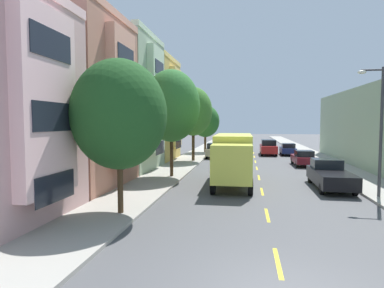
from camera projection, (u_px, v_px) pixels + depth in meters
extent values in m
plane|color=#4C4C4F|center=(255.00, 159.00, 37.16)|extent=(160.00, 160.00, 0.00)
cube|color=#A39E93|center=(190.00, 159.00, 36.35)|extent=(3.20, 120.00, 0.14)
cube|color=#A39E93|center=(324.00, 161.00, 34.02)|extent=(3.20, 120.00, 0.14)
cube|color=yellow|center=(278.00, 262.00, 9.60)|extent=(0.14, 2.20, 0.01)
cube|color=yellow|center=(267.00, 215.00, 14.52)|extent=(0.14, 2.20, 0.01)
cube|color=yellow|center=(262.00, 191.00, 19.44)|extent=(0.14, 2.20, 0.01)
cube|color=yellow|center=(259.00, 178.00, 24.37)|extent=(0.14, 2.20, 0.01)
cube|color=yellow|center=(257.00, 168.00, 29.29)|extent=(0.14, 2.20, 0.01)
cube|color=yellow|center=(255.00, 162.00, 34.21)|extent=(0.14, 2.20, 0.01)
cube|color=yellow|center=(254.00, 157.00, 39.13)|extent=(0.14, 2.20, 0.01)
cube|color=yellow|center=(253.00, 153.00, 44.05)|extent=(0.14, 2.20, 0.01)
cube|color=yellow|center=(253.00, 150.00, 48.97)|extent=(0.14, 2.20, 0.01)
cube|color=yellow|center=(252.00, 147.00, 53.89)|extent=(0.14, 2.20, 0.01)
cube|color=#FECACA|center=(46.00, 102.00, 12.34)|extent=(0.55, 3.36, 7.03)
cube|color=#1E232D|center=(56.00, 188.00, 12.51)|extent=(0.04, 2.55, 1.10)
cube|color=#1E232D|center=(54.00, 117.00, 12.33)|extent=(0.04, 2.55, 1.10)
cube|color=#1E232D|center=(52.00, 44.00, 12.15)|extent=(0.04, 2.55, 1.10)
cube|color=#B27560|center=(23.00, 106.00, 20.95)|extent=(12.81, 7.46, 10.38)
cube|color=#E19B83|center=(113.00, 14.00, 19.58)|extent=(0.60, 7.46, 0.44)
cube|color=#E19B83|center=(122.00, 98.00, 19.83)|extent=(0.55, 3.36, 8.10)
cube|color=#1E232D|center=(128.00, 159.00, 20.03)|extent=(0.04, 2.55, 1.10)
cube|color=#1E232D|center=(127.00, 108.00, 19.82)|extent=(0.04, 2.55, 1.10)
cube|color=#1E232D|center=(126.00, 56.00, 19.61)|extent=(0.04, 2.55, 1.10)
cube|color=#99AD8E|center=(81.00, 106.00, 28.49)|extent=(13.11, 7.46, 11.06)
cube|color=beige|center=(150.00, 36.00, 27.07)|extent=(0.60, 7.46, 0.44)
cube|color=beige|center=(156.00, 100.00, 27.34)|extent=(0.55, 3.36, 8.62)
cube|color=#1E232D|center=(160.00, 148.00, 27.55)|extent=(0.04, 2.55, 1.10)
cube|color=#1E232D|center=(160.00, 108.00, 27.33)|extent=(0.04, 2.55, 1.10)
cube|color=#1E232D|center=(160.00, 68.00, 27.11)|extent=(0.04, 2.55, 1.10)
cube|color=tan|center=(126.00, 112.00, 35.84)|extent=(10.63, 7.46, 10.53)
cube|color=#F9D572|center=(171.00, 60.00, 34.64)|extent=(0.60, 7.46, 0.44)
cube|color=#F9D572|center=(176.00, 108.00, 34.89)|extent=(0.55, 3.36, 8.21)
cube|color=#1E232D|center=(179.00, 143.00, 35.10)|extent=(0.04, 2.55, 1.10)
cube|color=#1E232D|center=(179.00, 114.00, 34.89)|extent=(0.04, 2.55, 1.10)
cube|color=#1E232D|center=(179.00, 84.00, 34.68)|extent=(0.04, 2.55, 1.10)
cylinder|color=#47331E|center=(120.00, 184.00, 14.35)|extent=(0.25, 0.25, 2.53)
ellipsoid|color=#1E4C1E|center=(119.00, 114.00, 14.15)|extent=(4.14, 4.14, 4.78)
cylinder|color=#47331E|center=(172.00, 154.00, 24.15)|extent=(0.24, 0.24, 3.20)
ellipsoid|color=#2D6B2D|center=(171.00, 106.00, 23.91)|extent=(4.19, 4.19, 5.28)
cylinder|color=#47331E|center=(193.00, 145.00, 33.97)|extent=(0.30, 0.30, 3.22)
ellipsoid|color=#387028|center=(193.00, 111.00, 33.74)|extent=(3.93, 3.93, 5.03)
cylinder|color=#47331E|center=(205.00, 143.00, 43.81)|extent=(0.30, 0.30, 2.54)
ellipsoid|color=#235B23|center=(205.00, 121.00, 43.62)|extent=(3.79, 3.79, 4.26)
cylinder|color=#38383D|center=(381.00, 132.00, 17.32)|extent=(0.16, 0.16, 6.88)
cylinder|color=#38383D|center=(372.00, 70.00, 17.20)|extent=(1.10, 0.10, 0.10)
ellipsoid|color=silver|center=(362.00, 72.00, 17.28)|extent=(0.44, 0.28, 0.20)
cube|color=#D8D84C|center=(234.00, 154.00, 22.57)|extent=(2.48, 5.98, 2.61)
cube|color=#D8D84C|center=(232.00, 164.00, 18.51)|extent=(2.33, 1.93, 2.20)
cube|color=black|center=(231.00, 157.00, 17.59)|extent=(2.02, 0.11, 0.97)
cube|color=black|center=(234.00, 170.00, 25.52)|extent=(2.40, 0.19, 0.24)
cylinder|color=black|center=(213.00, 186.00, 18.71)|extent=(0.29, 0.96, 0.96)
cylinder|color=black|center=(250.00, 187.00, 18.39)|extent=(0.29, 0.96, 0.96)
cylinder|color=black|center=(220.00, 171.00, 24.57)|extent=(0.29, 0.96, 0.96)
cylinder|color=black|center=(248.00, 171.00, 24.25)|extent=(0.29, 0.96, 0.96)
cylinder|color=black|center=(219.00, 173.00, 23.49)|extent=(0.29, 0.96, 0.96)
cylinder|color=black|center=(249.00, 174.00, 23.17)|extent=(0.29, 0.96, 0.96)
cube|color=black|center=(331.00, 177.00, 20.23)|extent=(2.04, 5.31, 0.80)
cube|color=black|center=(327.00, 164.00, 21.33)|extent=(1.77, 1.60, 0.60)
cylinder|color=black|center=(338.00, 179.00, 21.88)|extent=(0.22, 0.66, 0.66)
cylinder|color=black|center=(310.00, 178.00, 22.18)|extent=(0.22, 0.66, 0.66)
cylinder|color=black|center=(355.00, 190.00, 18.33)|extent=(0.22, 0.66, 0.66)
cylinder|color=black|center=(322.00, 189.00, 18.64)|extent=(0.22, 0.66, 0.66)
cube|color=orange|center=(224.00, 145.00, 50.78)|extent=(1.78, 4.02, 0.62)
cube|color=black|center=(225.00, 141.00, 51.22)|extent=(1.55, 1.70, 0.55)
cylinder|color=black|center=(219.00, 147.00, 49.58)|extent=(0.23, 0.66, 0.66)
cylinder|color=black|center=(229.00, 147.00, 49.35)|extent=(0.23, 0.66, 0.66)
cylinder|color=black|center=(220.00, 146.00, 52.26)|extent=(0.23, 0.66, 0.66)
cylinder|color=black|center=(230.00, 146.00, 52.03)|extent=(0.23, 0.66, 0.66)
cube|color=maroon|center=(303.00, 159.00, 30.91)|extent=(1.81, 4.03, 0.62)
cube|color=black|center=(304.00, 153.00, 30.40)|extent=(1.56, 1.71, 0.55)
cylinder|color=black|center=(308.00, 161.00, 32.16)|extent=(0.23, 0.66, 0.66)
cylinder|color=black|center=(292.00, 161.00, 32.38)|extent=(0.23, 0.66, 0.66)
cylinder|color=black|center=(315.00, 164.00, 29.48)|extent=(0.23, 0.66, 0.66)
cylinder|color=black|center=(297.00, 164.00, 29.70)|extent=(0.23, 0.66, 0.66)
cube|color=tan|center=(216.00, 151.00, 38.52)|extent=(2.01, 5.30, 0.80)
cube|color=black|center=(215.00, 146.00, 37.33)|extent=(1.76, 1.59, 0.60)
cylinder|color=black|center=(207.00, 156.00, 36.92)|extent=(0.22, 0.66, 0.66)
cylinder|color=black|center=(223.00, 156.00, 36.63)|extent=(0.22, 0.66, 0.66)
cylinder|color=black|center=(210.00, 153.00, 40.47)|extent=(0.22, 0.66, 0.66)
cylinder|color=black|center=(225.00, 153.00, 40.18)|extent=(0.22, 0.66, 0.66)
cube|color=navy|center=(288.00, 150.00, 41.05)|extent=(1.81, 4.03, 0.62)
cube|color=black|center=(288.00, 146.00, 40.54)|extent=(1.56, 1.70, 0.55)
cylinder|color=black|center=(293.00, 152.00, 42.26)|extent=(0.23, 0.66, 0.66)
cylinder|color=black|center=(281.00, 151.00, 42.54)|extent=(0.23, 0.66, 0.66)
cylinder|color=black|center=(295.00, 154.00, 39.59)|extent=(0.23, 0.66, 0.66)
cylinder|color=black|center=(282.00, 153.00, 39.87)|extent=(0.23, 0.66, 0.66)
cube|color=#AD1E1E|center=(268.00, 149.00, 41.30)|extent=(1.95, 4.80, 0.90)
cube|color=black|center=(268.00, 142.00, 41.25)|extent=(1.72, 2.78, 0.70)
cylinder|color=black|center=(274.00, 151.00, 42.79)|extent=(0.22, 0.66, 0.66)
cylinder|color=black|center=(261.00, 151.00, 43.08)|extent=(0.22, 0.66, 0.66)
cylinder|color=black|center=(276.00, 154.00, 39.58)|extent=(0.22, 0.66, 0.66)
cylinder|color=black|center=(262.00, 153.00, 39.87)|extent=(0.22, 0.66, 0.66)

